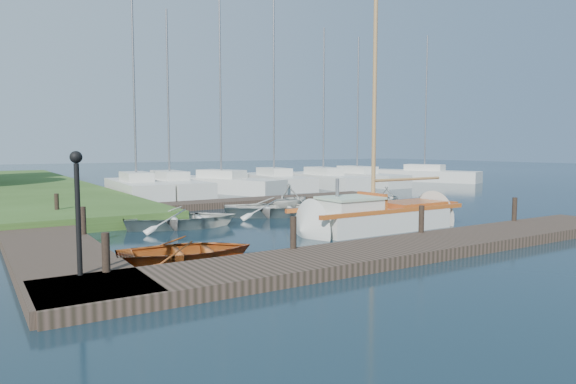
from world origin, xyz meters
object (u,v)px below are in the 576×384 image
marina_boat_3 (274,180)px  sailboat (381,219)px  mooring_post_5 (57,204)px  tender_a (181,216)px  marina_boat_4 (323,179)px  lamp_post (77,196)px  tender_b (291,197)px  marina_boat_5 (357,177)px  marina_boat_7 (424,174)px  tender_d (388,196)px  mooring_post_1 (293,233)px  marina_boat_1 (170,185)px  marina_boat_2 (221,183)px  mooring_post_3 (514,209)px  marina_boat_0 (137,187)px  mooring_post_0 (106,252)px  tender_c (274,206)px  mooring_post_2 (421,219)px  mooring_post_4 (83,220)px  dinghy (187,247)px

marina_boat_3 → sailboat: bearing=166.5°
mooring_post_5 → tender_a: mooring_post_5 is taller
marina_boat_4 → mooring_post_5: bearing=120.7°
lamp_post → tender_b: (10.04, 7.98, -1.20)m
marina_boat_5 → marina_boat_7: 7.29m
tender_d → lamp_post: bearing=91.5°
tender_d → mooring_post_1: bearing=101.8°
marina_boat_1 → marina_boat_4: size_ratio=0.98×
tender_d → marina_boat_2: size_ratio=0.17×
mooring_post_3 → marina_boat_0: marina_boat_0 is taller
mooring_post_5 → marina_boat_3: 17.84m
tender_a → mooring_post_0: bearing=161.9°
lamp_post → tender_c: (8.81, 7.38, -1.45)m
mooring_post_2 → mooring_post_5: 13.12m
mooring_post_5 → marina_boat_1: marina_boat_1 is taller
marina_boat_4 → mooring_post_3: bearing=169.2°
tender_a → marina_boat_5: (18.42, 12.51, 0.16)m
mooring_post_4 → mooring_post_5: (0.00, 5.00, 0.00)m
tender_b → marina_boat_0: (-3.65, 10.59, -0.09)m
sailboat → marina_boat_3: bearing=71.0°
mooring_post_1 → marina_boat_0: (1.38, 18.58, -0.12)m
mooring_post_3 → mooring_post_2: bearing=180.0°
mooring_post_4 → marina_boat_5: (21.95, 14.01, -0.13)m
mooring_post_5 → tender_d: mooring_post_5 is taller
mooring_post_4 → dinghy: (1.73, -3.65, -0.36)m
mooring_post_2 → marina_boat_5: marina_boat_5 is taller
mooring_post_3 → marina_boat_1: marina_boat_1 is taller
mooring_post_4 → lamp_post: (-1.00, -5.00, 1.17)m
mooring_post_1 → mooring_post_4: size_ratio=1.00×
sailboat → tender_a: (-5.67, 4.00, 0.06)m
mooring_post_4 → marina_boat_1: 15.93m
sailboat → marina_boat_5: 20.86m
marina_boat_4 → marina_boat_7: size_ratio=0.93×
tender_c → tender_a: bearing=126.4°
mooring_post_4 → dinghy: 4.05m
tender_d → marina_boat_0: (-8.38, 11.55, 0.03)m
marina_boat_3 → marina_boat_5: 6.91m
tender_c → mooring_post_3: bearing=-120.0°
dinghy → tender_c: (6.09, 6.02, 0.08)m
mooring_post_2 → tender_d: 8.78m
tender_b → dinghy: bearing=107.1°
mooring_post_3 → lamp_post: 14.05m
tender_a → tender_d: bearing=-73.4°
mooring_post_3 → tender_a: 11.49m
mooring_post_5 → sailboat: sailboat is taller
tender_c → mooring_post_4: bearing=131.8°
mooring_post_2 → tender_c: mooring_post_2 is taller
tender_d → tender_a: bearing=69.0°
marina_boat_1 → marina_boat_0: bearing=102.9°
marina_boat_5 → marina_boat_4: bearing=96.0°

